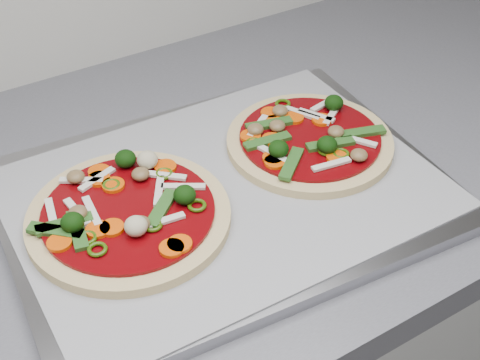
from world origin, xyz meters
TOP-DOWN VIEW (x-y plane):
  - countertop at (0.00, 1.30)m, footprint 3.60×0.60m
  - baking_tray at (-0.08, 1.24)m, footprint 0.51×0.39m
  - parchment at (-0.08, 1.24)m, footprint 0.47×0.34m
  - pizza_left at (-0.20, 1.25)m, footprint 0.27×0.27m
  - pizza_right at (0.04, 1.25)m, footprint 0.21×0.21m

SIDE VIEW (x-z plane):
  - countertop at x=0.00m, z-range 0.86..0.90m
  - baking_tray at x=-0.08m, z-range 0.90..0.92m
  - parchment at x=-0.08m, z-range 0.92..0.92m
  - pizza_right at x=0.04m, z-range 0.91..0.94m
  - pizza_left at x=-0.20m, z-range 0.91..0.95m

